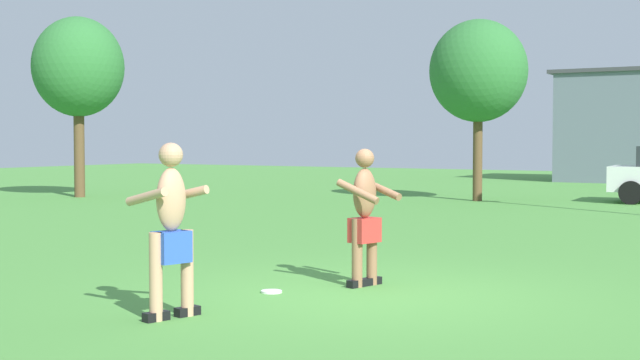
{
  "coord_description": "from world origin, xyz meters",
  "views": [
    {
      "loc": [
        4.67,
        -8.93,
        1.78
      ],
      "look_at": [
        -0.71,
        0.06,
        1.29
      ],
      "focal_mm": 49.97,
      "sensor_mm": 36.0,
      "label": 1
    }
  ],
  "objects_px": {
    "tree_right_field": "(478,72)",
    "tree_behind_players": "(78,68)",
    "frisbee": "(271,292)",
    "player_in_blue": "(171,226)",
    "player_near": "(365,214)"
  },
  "relations": [
    {
      "from": "player_near",
      "to": "tree_behind_players",
      "type": "relative_size",
      "value": 0.3
    },
    {
      "from": "player_near",
      "to": "player_in_blue",
      "type": "relative_size",
      "value": 0.95
    },
    {
      "from": "player_near",
      "to": "player_in_blue",
      "type": "height_order",
      "value": "player_in_blue"
    },
    {
      "from": "tree_right_field",
      "to": "tree_behind_players",
      "type": "distance_m",
      "value": 11.99
    },
    {
      "from": "player_near",
      "to": "tree_behind_players",
      "type": "distance_m",
      "value": 18.52
    },
    {
      "from": "player_near",
      "to": "tree_behind_players",
      "type": "height_order",
      "value": "tree_behind_players"
    },
    {
      "from": "player_near",
      "to": "player_in_blue",
      "type": "distance_m",
      "value": 2.79
    },
    {
      "from": "frisbee",
      "to": "tree_right_field",
      "type": "bearing_deg",
      "value": 102.48
    },
    {
      "from": "player_near",
      "to": "player_in_blue",
      "type": "bearing_deg",
      "value": -105.25
    },
    {
      "from": "player_in_blue",
      "to": "frisbee",
      "type": "relative_size",
      "value": 7.13
    },
    {
      "from": "player_near",
      "to": "player_in_blue",
      "type": "xyz_separation_m",
      "value": [
        -0.73,
        -2.69,
        0.05
      ]
    },
    {
      "from": "frisbee",
      "to": "tree_right_field",
      "type": "relative_size",
      "value": 0.05
    },
    {
      "from": "tree_behind_players",
      "to": "player_in_blue",
      "type": "bearing_deg",
      "value": -41.37
    },
    {
      "from": "tree_right_field",
      "to": "tree_behind_players",
      "type": "xyz_separation_m",
      "value": [
        -11.05,
        -4.64,
        0.24
      ]
    },
    {
      "from": "frisbee",
      "to": "tree_right_field",
      "type": "height_order",
      "value": "tree_right_field"
    }
  ]
}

